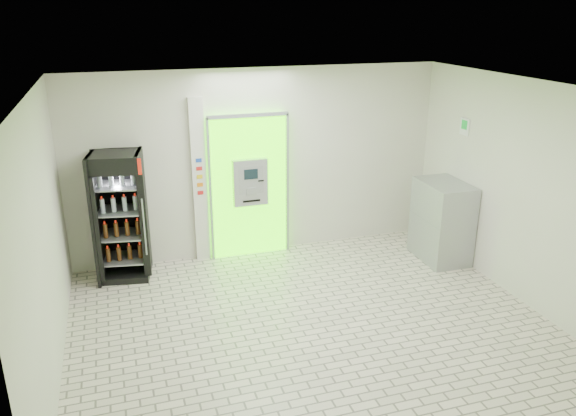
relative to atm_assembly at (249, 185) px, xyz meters
name	(u,v)px	position (x,y,z in m)	size (l,w,h in m)	color
ground	(311,324)	(0.20, -2.41, -1.17)	(6.00, 6.00, 0.00)	#C1B5A0
room_shell	(313,188)	(0.20, -2.41, 0.67)	(6.00, 6.00, 6.00)	silver
atm_assembly	(249,185)	(0.00, 0.00, 0.00)	(1.30, 0.24, 2.33)	#42FD00
pillar	(199,181)	(-0.78, 0.04, 0.13)	(0.22, 0.11, 2.60)	silver
beverage_cooler	(121,219)	(-2.00, -0.23, -0.25)	(0.82, 0.77, 1.91)	black
steel_cabinet	(442,221)	(2.87, -1.13, -0.53)	(0.66, 0.97, 1.28)	#9B9EA3
exit_sign	(465,127)	(3.19, -1.01, 0.95)	(0.02, 0.22, 0.26)	white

